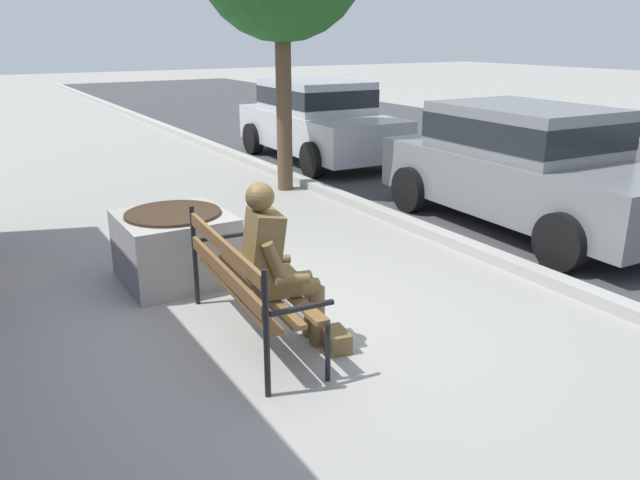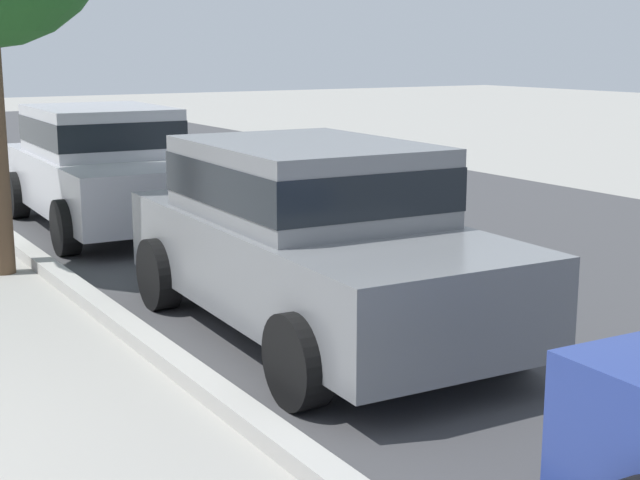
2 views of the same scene
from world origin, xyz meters
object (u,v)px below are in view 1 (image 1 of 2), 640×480
(parked_car_silver, at_px, (318,118))
(parked_car_grey, at_px, (526,163))
(park_bench, at_px, (244,278))
(concrete_planter, at_px, (176,246))
(bronze_statue_seated, at_px, (282,269))

(parked_car_silver, relative_size, parked_car_grey, 1.00)
(park_bench, distance_m, parked_car_silver, 7.76)
(concrete_planter, height_order, parked_car_silver, parked_car_silver)
(bronze_statue_seated, height_order, concrete_planter, bronze_statue_seated)
(park_bench, distance_m, concrete_planter, 1.59)
(park_bench, xyz_separation_m, parked_car_silver, (-6.35, 4.45, 0.30))
(bronze_statue_seated, relative_size, parked_car_silver, 0.33)
(bronze_statue_seated, height_order, parked_car_silver, parked_car_silver)
(bronze_statue_seated, xyz_separation_m, parked_car_silver, (-6.61, 4.24, 0.17))
(bronze_statue_seated, height_order, parked_car_grey, parked_car_grey)
(parked_car_silver, bearing_deg, parked_car_grey, 0.00)
(parked_car_grey, bearing_deg, bronze_statue_seated, -72.22)
(bronze_statue_seated, bearing_deg, park_bench, -141.42)
(bronze_statue_seated, distance_m, parked_car_silver, 7.86)
(park_bench, height_order, parked_car_grey, parked_car_grey)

